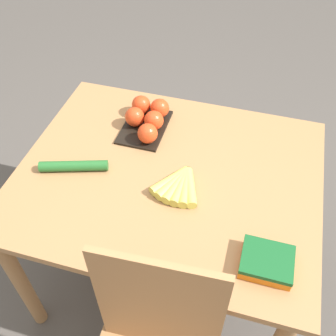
# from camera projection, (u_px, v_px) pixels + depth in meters

# --- Properties ---
(ground_plane) EXTENTS (12.00, 12.00, 0.00)m
(ground_plane) POSITION_uv_depth(u_px,v_px,m) (168.00, 270.00, 2.04)
(ground_plane) COLOR #4C4742
(dining_table) EXTENTS (1.15, 0.93, 0.75)m
(dining_table) POSITION_uv_depth(u_px,v_px,m) (168.00, 191.00, 1.58)
(dining_table) COLOR #9E7044
(dining_table) RESTS_ON ground_plane
(banana_bunch) EXTENTS (0.19, 0.19, 0.04)m
(banana_bunch) POSITION_uv_depth(u_px,v_px,m) (179.00, 185.00, 1.44)
(banana_bunch) COLOR brown
(banana_bunch) RESTS_ON dining_table
(tomato_pack) EXTENTS (0.18, 0.26, 0.09)m
(tomato_pack) POSITION_uv_depth(u_px,v_px,m) (147.00, 118.00, 1.66)
(tomato_pack) COLOR black
(tomato_pack) RESTS_ON dining_table
(carrot_bag) EXTENTS (0.16, 0.14, 0.05)m
(carrot_bag) POSITION_uv_depth(u_px,v_px,m) (267.00, 261.00, 1.21)
(carrot_bag) COLOR orange
(carrot_bag) RESTS_ON dining_table
(cucumber_near) EXTENTS (0.26, 0.12, 0.04)m
(cucumber_near) POSITION_uv_depth(u_px,v_px,m) (74.00, 166.00, 1.50)
(cucumber_near) COLOR #236028
(cucumber_near) RESTS_ON dining_table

